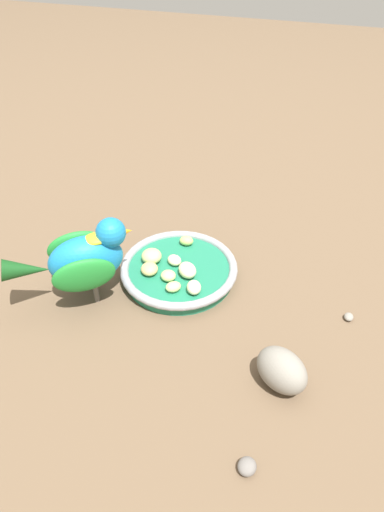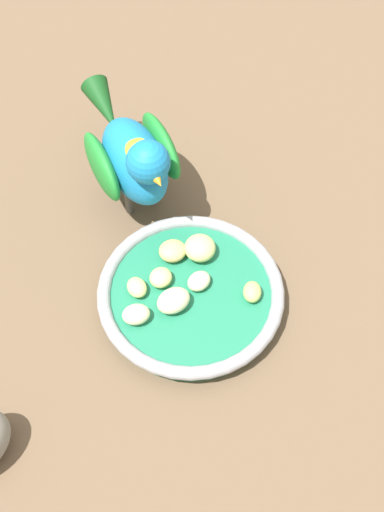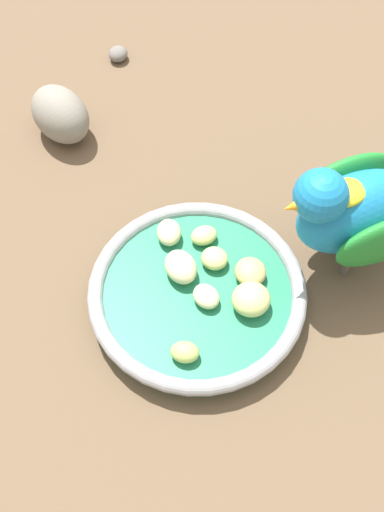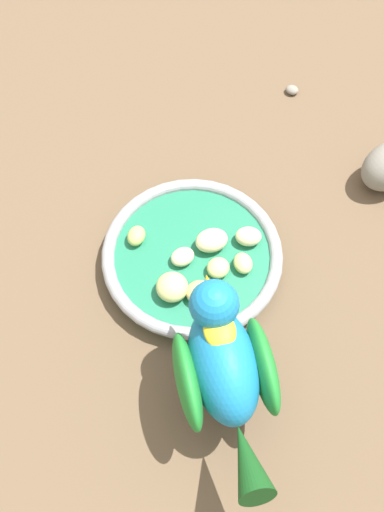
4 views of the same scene
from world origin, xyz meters
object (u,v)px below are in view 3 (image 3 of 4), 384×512
apple_piece_3 (204,236)px  apple_piece_7 (185,352)px  apple_piece_0 (214,258)px  apple_piece_1 (181,267)px  apple_piece_6 (169,232)px  feeding_bowl (197,295)px  apple_piece_4 (206,296)px  parrot (363,207)px  rock_large (60,114)px  apple_piece_2 (250,272)px  apple_piece_5 (251,299)px  pebble_0 (118,54)px

apple_piece_3 → apple_piece_7: bearing=-171.7°
apple_piece_0 → apple_piece_1: bearing=126.2°
apple_piece_6 → apple_piece_7: (-0.12, -0.05, -0.00)m
feeding_bowl → apple_piece_7: (-0.07, -0.01, 0.02)m
apple_piece_1 → apple_piece_7: apple_piece_1 is taller
apple_piece_4 → apple_piece_7: (-0.06, 0.00, 0.00)m
apple_piece_1 → apple_piece_4: apple_piece_1 is taller
parrot → rock_large: parrot is taller
feeding_bowl → apple_piece_1: 0.03m
apple_piece_1 → parrot: size_ratio=0.20×
apple_piece_6 → parrot: (0.04, -0.18, 0.05)m
apple_piece_0 → apple_piece_2: apple_piece_2 is taller
apple_piece_6 → apple_piece_5: bearing=-118.3°
apple_piece_2 → apple_piece_0: bearing=81.4°
apple_piece_2 → apple_piece_4: bearing=138.0°
apple_piece_4 → pebble_0: 0.38m
apple_piece_4 → rock_large: (0.18, 0.23, 0.00)m
feeding_bowl → parrot: parrot is taller
apple_piece_3 → parrot: size_ratio=0.14×
apple_piece_0 → rock_large: (0.14, 0.22, -0.00)m
apple_piece_3 → apple_piece_4: size_ratio=0.95×
feeding_bowl → pebble_0: 0.37m
apple_piece_4 → parrot: 0.17m
apple_piece_3 → pebble_0: (0.25, 0.19, -0.02)m
feeding_bowl → apple_piece_1: (0.02, 0.02, 0.02)m
apple_piece_1 → pebble_0: apple_piece_1 is taller
apple_piece_6 → apple_piece_7: size_ratio=1.16×
apple_piece_4 → apple_piece_6: 0.08m
apple_piece_4 → parrot: bearing=-49.9°
apple_piece_1 → apple_piece_4: 0.04m
apple_piece_1 → feeding_bowl: bearing=-125.8°
apple_piece_2 → pebble_0: size_ratio=1.28×
feeding_bowl → pebble_0: feeding_bowl is taller
apple_piece_7 → apple_piece_3: bearing=8.3°
parrot → apple_piece_1: bearing=-9.1°
apple_piece_3 → apple_piece_5: size_ratio=0.73×
apple_piece_7 → apple_piece_4: bearing=-2.6°
feeding_bowl → apple_piece_0: size_ratio=7.92×
apple_piece_0 → apple_piece_4: size_ratio=0.95×
feeding_bowl → apple_piece_3: bearing=9.9°
apple_piece_2 → apple_piece_6: size_ratio=1.05×
feeding_bowl → apple_piece_2: 0.06m
feeding_bowl → apple_piece_6: apple_piece_6 is taller
apple_piece_3 → apple_piece_4: bearing=-162.3°
apple_piece_7 → rock_large: 0.33m
apple_piece_2 → parrot: (0.06, -0.09, 0.05)m
apple_piece_7 → rock_large: bearing=42.5°
apple_piece_1 → parrot: bearing=-62.5°
rock_large → pebble_0: bearing=-7.2°
feeding_bowl → apple_piece_2: size_ratio=6.57×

